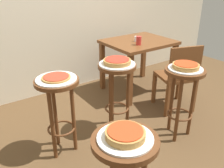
{
  "coord_description": "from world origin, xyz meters",
  "views": [
    {
      "loc": [
        -1.39,
        -1.55,
        1.6
      ],
      "look_at": [
        -0.23,
        0.1,
        0.68
      ],
      "focal_mm": 39.55,
      "sensor_mm": 36.0,
      "label": 1
    }
  ],
  "objects_px": {
    "pizza_rear": "(117,61)",
    "condiment_shaker": "(136,39)",
    "stool_leftside": "(58,100)",
    "cup_near_edge": "(139,41)",
    "pizza_middle": "(186,66)",
    "serving_plate_middle": "(185,69)",
    "stool_middle": "(183,88)",
    "dining_table": "(138,49)",
    "pizza_leftside": "(56,77)",
    "serving_plate_leftside": "(56,79)",
    "serving_plate_rear": "(117,64)",
    "pizza_foreground": "(125,134)",
    "stool_rear": "(117,83)",
    "wooden_chair": "(178,75)",
    "serving_plate_foreground": "(125,138)",
    "stool_foreground": "(124,166)"
  },
  "relations": [
    {
      "from": "condiment_shaker",
      "to": "stool_leftside",
      "type": "bearing_deg",
      "value": -155.84
    },
    {
      "from": "stool_leftside",
      "to": "cup_near_edge",
      "type": "relative_size",
      "value": 6.79
    },
    {
      "from": "serving_plate_middle",
      "to": "pizza_leftside",
      "type": "height_order",
      "value": "pizza_leftside"
    },
    {
      "from": "pizza_middle",
      "to": "cup_near_edge",
      "type": "height_order",
      "value": "cup_near_edge"
    },
    {
      "from": "pizza_foreground",
      "to": "pizza_leftside",
      "type": "relative_size",
      "value": 0.91
    },
    {
      "from": "pizza_middle",
      "to": "serving_plate_leftside",
      "type": "distance_m",
      "value": 1.2
    },
    {
      "from": "pizza_leftside",
      "to": "cup_near_edge",
      "type": "relative_size",
      "value": 2.23
    },
    {
      "from": "serving_plate_rear",
      "to": "wooden_chair",
      "type": "relative_size",
      "value": 0.43
    },
    {
      "from": "serving_plate_rear",
      "to": "wooden_chair",
      "type": "xyz_separation_m",
      "value": [
        0.84,
        -0.1,
        -0.29
      ]
    },
    {
      "from": "serving_plate_leftside",
      "to": "serving_plate_middle",
      "type": "bearing_deg",
      "value": -23.05
    },
    {
      "from": "serving_plate_middle",
      "to": "pizza_leftside",
      "type": "bearing_deg",
      "value": 156.95
    },
    {
      "from": "stool_leftside",
      "to": "wooden_chair",
      "type": "relative_size",
      "value": 0.89
    },
    {
      "from": "serving_plate_foreground",
      "to": "stool_rear",
      "type": "relative_size",
      "value": 0.42
    },
    {
      "from": "serving_plate_foreground",
      "to": "pizza_middle",
      "type": "bearing_deg",
      "value": 24.79
    },
    {
      "from": "dining_table",
      "to": "pizza_leftside",
      "type": "bearing_deg",
      "value": -156.56
    },
    {
      "from": "stool_middle",
      "to": "condiment_shaker",
      "type": "xyz_separation_m",
      "value": [
        0.31,
        1.11,
        0.22
      ]
    },
    {
      "from": "serving_plate_foreground",
      "to": "cup_near_edge",
      "type": "xyz_separation_m",
      "value": [
        1.36,
        1.48,
        0.03
      ]
    },
    {
      "from": "pizza_foreground",
      "to": "serving_plate_rear",
      "type": "xyz_separation_m",
      "value": [
        0.67,
        1.0,
        -0.03
      ]
    },
    {
      "from": "pizza_foreground",
      "to": "wooden_chair",
      "type": "distance_m",
      "value": 1.79
    },
    {
      "from": "pizza_foreground",
      "to": "stool_rear",
      "type": "xyz_separation_m",
      "value": [
        0.67,
        1.0,
        -0.23
      ]
    },
    {
      "from": "pizza_leftside",
      "to": "wooden_chair",
      "type": "relative_size",
      "value": 0.29
    },
    {
      "from": "serving_plate_middle",
      "to": "serving_plate_rear",
      "type": "relative_size",
      "value": 0.9
    },
    {
      "from": "pizza_leftside",
      "to": "pizza_rear",
      "type": "height_order",
      "value": "pizza_rear"
    },
    {
      "from": "serving_plate_rear",
      "to": "cup_near_edge",
      "type": "bearing_deg",
      "value": 34.64
    },
    {
      "from": "stool_middle",
      "to": "serving_plate_leftside",
      "type": "xyz_separation_m",
      "value": [
        -1.11,
        0.47,
        0.2
      ]
    },
    {
      "from": "pizza_foreground",
      "to": "pizza_middle",
      "type": "height_order",
      "value": "same"
    },
    {
      "from": "pizza_leftside",
      "to": "serving_plate_middle",
      "type": "bearing_deg",
      "value": -23.05
    },
    {
      "from": "serving_plate_rear",
      "to": "stool_rear",
      "type": "bearing_deg",
      "value": 0.0
    },
    {
      "from": "serving_plate_middle",
      "to": "serving_plate_leftside",
      "type": "relative_size",
      "value": 0.93
    },
    {
      "from": "serving_plate_rear",
      "to": "pizza_rear",
      "type": "relative_size",
      "value": 1.33
    },
    {
      "from": "serving_plate_foreground",
      "to": "stool_rear",
      "type": "bearing_deg",
      "value": 56.1
    },
    {
      "from": "pizza_leftside",
      "to": "serving_plate_rear",
      "type": "xyz_separation_m",
      "value": [
        0.65,
        0.01,
        -0.02
      ]
    },
    {
      "from": "stool_middle",
      "to": "cup_near_edge",
      "type": "height_order",
      "value": "cup_near_edge"
    },
    {
      "from": "stool_foreground",
      "to": "stool_middle",
      "type": "height_order",
      "value": "same"
    },
    {
      "from": "stool_rear",
      "to": "cup_near_edge",
      "type": "distance_m",
      "value": 0.87
    },
    {
      "from": "serving_plate_foreground",
      "to": "stool_rear",
      "type": "height_order",
      "value": "serving_plate_foreground"
    },
    {
      "from": "serving_plate_middle",
      "to": "pizza_rear",
      "type": "relative_size",
      "value": 1.19
    },
    {
      "from": "stool_middle",
      "to": "pizza_rear",
      "type": "xyz_separation_m",
      "value": [
        -0.46,
        0.48,
        0.23
      ]
    },
    {
      "from": "pizza_middle",
      "to": "cup_near_edge",
      "type": "distance_m",
      "value": 0.98
    },
    {
      "from": "serving_plate_middle",
      "to": "stool_middle",
      "type": "bearing_deg",
      "value": 180.0
    },
    {
      "from": "pizza_foreground",
      "to": "serving_plate_rear",
      "type": "bearing_deg",
      "value": 56.1
    },
    {
      "from": "pizza_leftside",
      "to": "pizza_middle",
      "type": "bearing_deg",
      "value": -23.05
    },
    {
      "from": "stool_rear",
      "to": "cup_near_edge",
      "type": "relative_size",
      "value": 6.79
    },
    {
      "from": "serving_plate_foreground",
      "to": "stool_middle",
      "type": "height_order",
      "value": "serving_plate_foreground"
    },
    {
      "from": "pizza_middle",
      "to": "condiment_shaker",
      "type": "height_order",
      "value": "pizza_middle"
    },
    {
      "from": "serving_plate_leftside",
      "to": "pizza_rear",
      "type": "relative_size",
      "value": 1.28
    },
    {
      "from": "stool_foreground",
      "to": "stool_rear",
      "type": "xyz_separation_m",
      "value": [
        0.67,
        1.0,
        0.0
      ]
    },
    {
      "from": "stool_middle",
      "to": "pizza_middle",
      "type": "distance_m",
      "value": 0.23
    },
    {
      "from": "serving_plate_foreground",
      "to": "serving_plate_rear",
      "type": "height_order",
      "value": "same"
    },
    {
      "from": "pizza_rear",
      "to": "condiment_shaker",
      "type": "relative_size",
      "value": 3.87
    }
  ]
}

